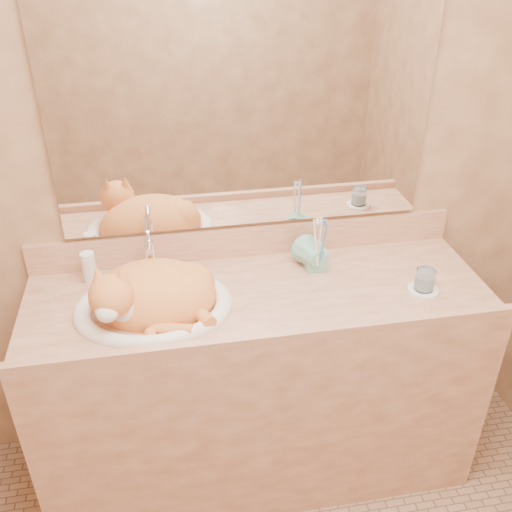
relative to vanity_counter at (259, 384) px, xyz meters
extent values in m
cube|color=brown|center=(0.00, 0.28, 0.82)|extent=(2.40, 0.02, 2.50)
cube|color=white|center=(0.00, 0.26, 0.97)|extent=(1.30, 0.02, 0.80)
imported|color=#71B5A0|center=(0.23, 0.09, 0.51)|extent=(0.08, 0.08, 0.17)
imported|color=#71B5A0|center=(0.23, 0.09, 0.48)|extent=(0.14, 0.14, 0.10)
cylinder|color=white|center=(0.56, -0.09, 0.43)|extent=(0.11, 0.11, 0.01)
cylinder|color=white|center=(0.56, -0.09, 0.47)|extent=(0.07, 0.07, 0.08)
cylinder|color=white|center=(-0.57, 0.18, 0.48)|extent=(0.05, 0.05, 0.12)
camera|label=1|loc=(-0.30, -1.59, 1.56)|focal=40.00mm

